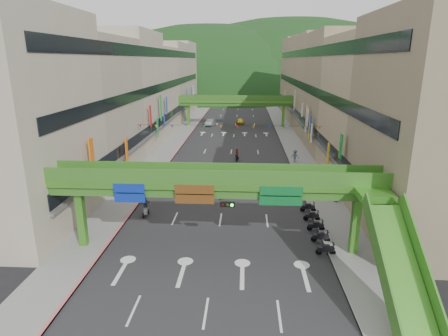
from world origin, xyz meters
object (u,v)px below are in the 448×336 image
Objects in this scene: scooter_rider_mid at (237,154)px; pedestrian_red at (316,184)px; scooter_rider_near at (189,183)px; overpass_near at (227,193)px; car_yellow at (240,121)px; car_silver at (210,122)px.

scooter_rider_mid reaches higher than pedestrian_red.
scooter_rider_near reaches higher than scooter_rider_mid.
overpass_near is 29.12m from scooter_rider_mid.
overpass_near is at bearing -70.46° from scooter_rider_near.
car_yellow is (5.29, 48.54, -0.33)m from scooter_rider_near.
overpass_near is at bearing -75.97° from car_silver.
scooter_rider_near is at bearing 109.54° from overpass_near.
overpass_near is at bearing -96.82° from car_yellow.
car_yellow is (0.12, 63.11, -4.54)m from overpass_near.
scooter_rider_near is 15.21m from scooter_rider_mid.
car_yellow is (-0.03, 34.29, -0.33)m from scooter_rider_mid.
scooter_rider_near is at bearing -102.93° from car_yellow.
scooter_rider_near reaches higher than car_yellow.
scooter_rider_near is at bearing -110.49° from scooter_rider_mid.
overpass_near reaches higher than scooter_rider_mid.
overpass_near is at bearing -90.31° from scooter_rider_mid.
car_yellow is (7.05, 2.63, -0.09)m from car_silver.
scooter_rider_mid is 0.42× the size of car_silver.
scooter_rider_mid is 1.28× the size of pedestrian_red.
scooter_rider_mid is 16.19m from pedestrian_red.
car_silver is 1.17× the size of car_yellow.
scooter_rider_near is at bearing -80.31° from car_silver.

